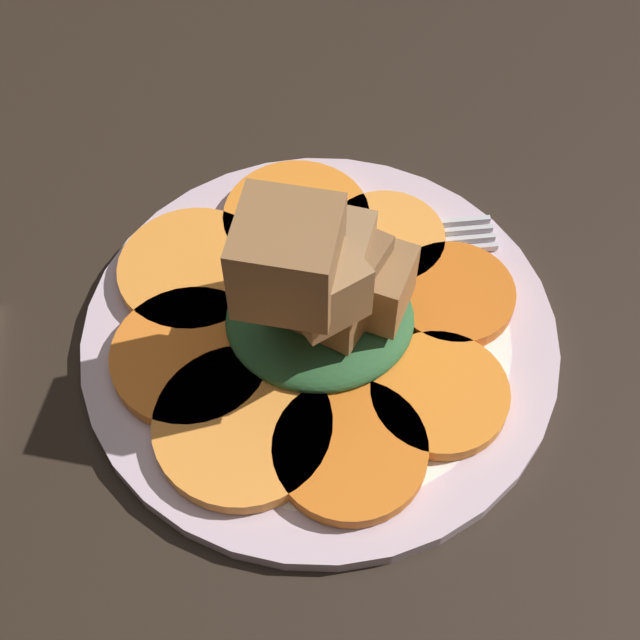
{
  "coord_description": "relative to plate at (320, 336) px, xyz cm",
  "views": [
    {
      "loc": [
        1.74,
        25.84,
        42.84
      ],
      "look_at": [
        0.0,
        0.0,
        4.1
      ],
      "focal_mm": 50.0,
      "sensor_mm": 36.0,
      "label": 1
    }
  ],
  "objects": [
    {
      "name": "carrot_slice_5",
      "position": [
        -4.12,
        -5.59,
        1.02
      ],
      "size": [
        6.63,
        6.63,
        0.89
      ],
      "primitive_type": "cylinder",
      "color": "#F99539",
      "rests_on": "plate"
    },
    {
      "name": "carrot_slice_7",
      "position": [
        6.7,
        -4.15,
        1.02
      ],
      "size": [
        8.33,
        8.33,
        0.89
      ],
      "primitive_type": "cylinder",
      "color": "orange",
      "rests_on": "plate"
    },
    {
      "name": "carrot_slice_1",
      "position": [
        4.19,
        5.62,
        1.02
      ],
      "size": [
        8.89,
        8.89,
        0.89
      ],
      "primitive_type": "cylinder",
      "color": "orange",
      "rests_on": "plate"
    },
    {
      "name": "plate",
      "position": [
        0.0,
        0.0,
        0.0
      ],
      "size": [
        25.45,
        25.45,
        1.05
      ],
      "color": "silver",
      "rests_on": "table_slab"
    },
    {
      "name": "carrot_slice_4",
      "position": [
        -7.34,
        -1.55,
        1.02
      ],
      "size": [
        6.67,
        6.67,
        0.89
      ],
      "primitive_type": "cylinder",
      "color": "orange",
      "rests_on": "plate"
    },
    {
      "name": "carrot_slice_0",
      "position": [
        6.79,
        1.46,
        1.02
      ],
      "size": [
        8.31,
        8.31,
        0.89
      ],
      "primitive_type": "cylinder",
      "color": "orange",
      "rests_on": "plate"
    },
    {
      "name": "carrot_slice_2",
      "position": [
        -0.96,
        7.31,
        1.02
      ],
      "size": [
        7.59,
        7.59,
        0.89
      ],
      "primitive_type": "cylinder",
      "color": "orange",
      "rests_on": "plate"
    },
    {
      "name": "table_slab",
      "position": [
        0.0,
        0.0,
        -1.52
      ],
      "size": [
        120.0,
        120.0,
        2.0
      ],
      "primitive_type": "cube",
      "color": "black",
      "rests_on": "ground"
    },
    {
      "name": "carrot_slice_6",
      "position": [
        0.85,
        -7.43,
        1.02
      ],
      "size": [
        8.42,
        8.42,
        0.89
      ],
      "primitive_type": "cylinder",
      "color": "orange",
      "rests_on": "plate"
    },
    {
      "name": "center_pile",
      "position": [
        -0.07,
        0.33,
        4.73
      ],
      "size": [
        9.95,
        9.11,
        11.19
      ],
      "color": "#2D6033",
      "rests_on": "plate"
    },
    {
      "name": "carrot_slice_3",
      "position": [
        -5.72,
        4.51,
        1.02
      ],
      "size": [
        7.03,
        7.03,
        0.89
      ],
      "primitive_type": "cylinder",
      "color": "orange",
      "rests_on": "plate"
    },
    {
      "name": "fork",
      "position": [
        -1.39,
        -5.5,
        0.78
      ],
      "size": [
        19.02,
        2.58,
        0.4
      ],
      "rotation": [
        0.0,
        0.0,
        0.04
      ],
      "color": "silver",
      "rests_on": "plate"
    }
  ]
}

